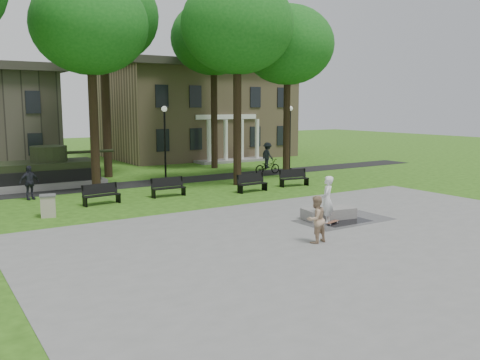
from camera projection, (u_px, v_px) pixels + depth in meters
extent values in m
plane|color=#284E12|center=(275.00, 217.00, 21.86)|extent=(120.00, 120.00, 0.00)
cube|color=gray|center=(360.00, 243.00, 17.69)|extent=(22.00, 16.00, 0.02)
cube|color=black|center=(161.00, 182.00, 31.84)|extent=(44.00, 2.60, 0.01)
cube|color=#9E8460|center=(196.00, 114.00, 48.27)|extent=(16.00, 11.00, 8.00)
cube|color=#38332D|center=(196.00, 68.00, 47.65)|extent=(17.00, 12.00, 0.60)
cube|color=silver|center=(226.00, 117.00, 43.72)|extent=(6.00, 0.30, 0.40)
cylinder|color=black|center=(94.00, 120.00, 27.61)|extent=(0.48, 0.48, 8.00)
ellipsoid|color=#145616|center=(90.00, 25.00, 26.89)|extent=(6.20, 6.20, 5.27)
cylinder|color=black|center=(237.00, 116.00, 30.20)|extent=(0.50, 0.50, 8.32)
ellipsoid|color=#145616|center=(237.00, 25.00, 29.45)|extent=(6.60, 6.60, 5.61)
cylinder|color=black|center=(287.00, 120.00, 33.49)|extent=(0.46, 0.46, 7.68)
ellipsoid|color=#145616|center=(288.00, 45.00, 32.79)|extent=(6.00, 6.00, 5.10)
cylinder|color=black|center=(106.00, 107.00, 33.43)|extent=(0.54, 0.54, 9.28)
ellipsoid|color=#145616|center=(103.00, 16.00, 32.59)|extent=(7.20, 7.20, 6.12)
cylinder|color=black|center=(214.00, 111.00, 38.44)|extent=(0.50, 0.50, 8.64)
ellipsoid|color=#145616|center=(214.00, 38.00, 37.66)|extent=(6.40, 6.40, 5.44)
cylinder|color=black|center=(165.00, 146.00, 32.04)|extent=(0.12, 0.12, 4.40)
sphere|color=silver|center=(164.00, 109.00, 31.70)|extent=(0.36, 0.36, 0.36)
cylinder|color=black|center=(166.00, 180.00, 32.35)|extent=(0.32, 0.32, 0.16)
cylinder|color=black|center=(290.00, 141.00, 37.39)|extent=(0.12, 0.12, 4.40)
sphere|color=silver|center=(290.00, 108.00, 37.05)|extent=(0.36, 0.36, 0.36)
cylinder|color=black|center=(289.00, 169.00, 37.70)|extent=(0.32, 0.32, 0.16)
cube|color=gray|center=(45.00, 183.00, 30.00)|extent=(6.50, 3.40, 0.40)
cube|color=#252E18|center=(44.00, 171.00, 29.89)|extent=(5.80, 2.80, 1.10)
cube|color=black|center=(50.00, 177.00, 28.80)|extent=(5.80, 0.35, 0.70)
cube|color=black|center=(40.00, 172.00, 31.05)|extent=(5.80, 0.35, 0.70)
cylinder|color=#252E18|center=(49.00, 154.00, 29.91)|extent=(2.10, 2.10, 0.90)
cylinder|color=#252E18|center=(88.00, 152.00, 31.14)|extent=(3.20, 0.18, 0.18)
cube|color=black|center=(344.00, 221.00, 20.89)|extent=(2.20, 1.20, 0.00)
cube|color=gray|center=(329.00, 213.00, 21.41)|extent=(2.33, 1.34, 0.45)
cube|color=brown|center=(332.00, 223.00, 20.54)|extent=(0.80, 0.41, 0.07)
imported|color=silver|center=(327.00, 200.00, 20.37)|extent=(0.84, 0.81, 1.94)
imported|color=tan|center=(316.00, 219.00, 17.55)|extent=(0.87, 0.72, 1.66)
imported|color=#21212C|center=(29.00, 183.00, 25.73)|extent=(1.10, 0.68, 1.75)
imported|color=black|center=(267.00, 167.00, 35.49)|extent=(2.02, 0.72, 1.06)
imported|color=#21262C|center=(268.00, 155.00, 35.38)|extent=(0.66, 1.15, 1.76)
cube|color=black|center=(102.00, 195.00, 24.51)|extent=(1.84, 0.65, 0.05)
cube|color=black|center=(100.00, 189.00, 24.65)|extent=(1.81, 0.35, 0.50)
cube|color=black|center=(84.00, 202.00, 24.09)|extent=(0.11, 0.45, 0.45)
cube|color=black|center=(119.00, 198.00, 25.00)|extent=(0.11, 0.45, 0.45)
cube|color=black|center=(169.00, 188.00, 26.66)|extent=(1.81, 0.50, 0.05)
cube|color=black|center=(167.00, 182.00, 26.80)|extent=(1.80, 0.20, 0.50)
cube|color=black|center=(154.00, 194.00, 26.24)|extent=(0.07, 0.45, 0.45)
cube|color=black|center=(183.00, 191.00, 27.15)|extent=(0.07, 0.45, 0.45)
cube|color=black|center=(253.00, 184.00, 28.12)|extent=(1.82, 0.55, 0.05)
cube|color=black|center=(250.00, 178.00, 28.26)|extent=(1.81, 0.26, 0.50)
cube|color=black|center=(240.00, 189.00, 27.70)|extent=(0.09, 0.45, 0.45)
cube|color=black|center=(265.00, 187.00, 28.61)|extent=(0.09, 0.45, 0.45)
cube|color=black|center=(294.00, 179.00, 30.14)|extent=(1.84, 0.68, 0.05)
cube|color=black|center=(292.00, 173.00, 30.28)|extent=(1.80, 0.38, 0.50)
cube|color=black|center=(283.00, 184.00, 29.72)|extent=(0.12, 0.45, 0.45)
cube|color=black|center=(305.00, 181.00, 30.63)|extent=(0.12, 0.45, 0.45)
cube|color=#B6AB96|center=(48.00, 206.00, 21.82)|extent=(0.72, 0.72, 0.90)
cube|color=#4C4C4C|center=(48.00, 195.00, 21.75)|extent=(0.79, 0.79, 0.06)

